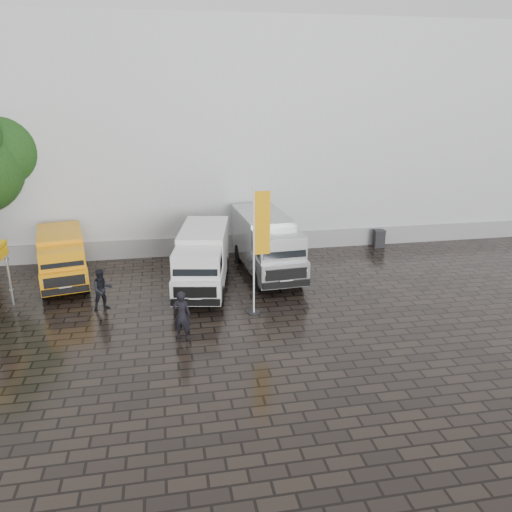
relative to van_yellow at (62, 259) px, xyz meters
The scene contains 10 objects.
ground 9.56m from the van_yellow, 30.79° to the right, with size 120.00×120.00×0.00m, color black.
exhibition_hall 15.84m from the van_yellow, 47.67° to the left, with size 44.00×16.00×12.00m, color silver.
hall_plinth 10.63m from the van_yellow, 16.95° to the left, with size 44.00×0.15×1.00m, color gray.
van_yellow is the anchor object (origin of this frame).
van_white 6.49m from the van_yellow, 15.80° to the right, with size 1.98×5.95×2.58m, color white, non-canonical shape.
van_silver 9.43m from the van_yellow, ahead, with size 2.14×6.41×2.78m, color #9C9FA1, non-canonical shape.
flagpole 9.65m from the van_yellow, 30.69° to the right, with size 0.88×0.50×5.12m.
wheelie_bin 16.75m from the van_yellow, ahead, with size 0.59×0.59×0.98m, color black.
person_front 8.28m from the van_yellow, 51.97° to the right, with size 0.67×0.44×1.84m, color black.
person_tent 3.94m from the van_yellow, 58.24° to the right, with size 0.83×0.64×1.70m, color black.
Camera 1 is at (-3.41, -17.86, 8.46)m, focal length 35.00 mm.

